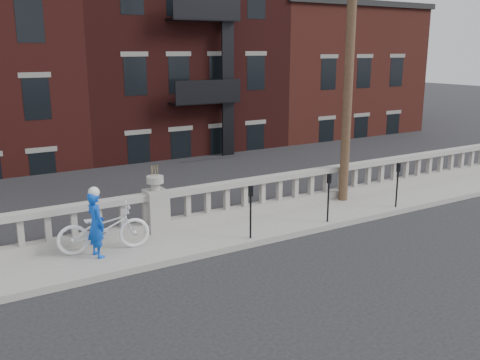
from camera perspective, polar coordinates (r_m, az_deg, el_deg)
The scene contains 11 objects.
ground at distance 11.11m, azimuth -0.66°, elevation -11.83°, with size 120.00×120.00×0.00m, color black.
sidewalk at distance 13.54m, azimuth -7.25°, elevation -6.76°, with size 32.00×2.20×0.15m, color gray.
balustrade at distance 14.18m, azimuth -8.92°, elevation -3.44°, with size 28.00×0.34×1.03m.
planter_pedestal at distance 14.13m, azimuth -8.95°, elevation -2.71°, with size 0.55×0.55×1.76m.
lower_level at distance 32.22m, azimuth -21.61°, elevation 8.99°, with size 80.00×44.00×20.80m.
utility_pole at distance 16.66m, azimuth 11.72°, elevation 15.01°, with size 1.60×0.28×10.00m.
parking_meter_c at distance 13.34m, azimuth 1.14°, elevation -2.80°, with size 0.10×0.09×1.36m.
parking_meter_d at distance 14.82m, azimuth 9.43°, elevation -1.29°, with size 0.10×0.09×1.36m.
parking_meter_e at distance 16.67m, azimuth 16.46°, elevation 0.01°, with size 0.10×0.09×1.36m.
bicycle at distance 13.01m, azimuth -14.35°, elevation -4.99°, with size 0.75×2.14×1.12m, color white.
cyclist at distance 12.64m, azimuth -15.11°, elevation -4.58°, with size 0.56×0.37×1.55m, color blue.
Camera 1 is at (-5.14, -8.60, 4.81)m, focal length 40.00 mm.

